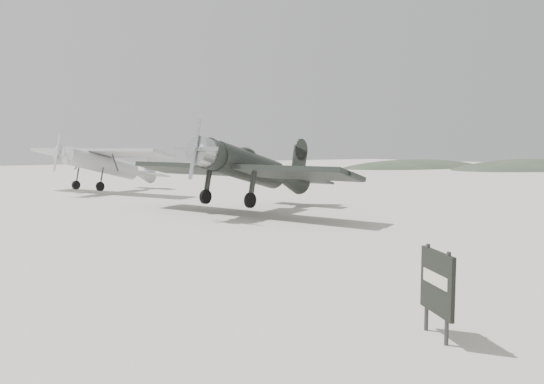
{
  "coord_description": "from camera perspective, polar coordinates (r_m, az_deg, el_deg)",
  "views": [
    {
      "loc": [
        -10.38,
        -12.66,
        3.14
      ],
      "look_at": [
        0.04,
        2.93,
        1.5
      ],
      "focal_mm": 35.0,
      "sensor_mm": 36.0,
      "label": 1
    }
  ],
  "objects": [
    {
      "name": "highwing_monoplane",
      "position": [
        37.57,
        -17.44,
        3.2
      ],
      "size": [
        8.87,
        11.54,
        3.37
      ],
      "rotation": [
        0.0,
        0.23,
        0.43
      ],
      "color": "#ACAEB1",
      "rests_on": "ground"
    },
    {
      "name": "sign_board",
      "position": [
        9.16,
        17.34,
        -9.44
      ],
      "size": [
        0.48,
        0.97,
        1.49
      ],
      "rotation": [
        0.0,
        0.0,
        -0.41
      ],
      "color": "#333333",
      "rests_on": "ground"
    },
    {
      "name": "hill_northeast",
      "position": [
        80.18,
        15.17,
        2.58
      ],
      "size": [
        32.0,
        16.0,
        5.2
      ],
      "primitive_type": "ellipsoid",
      "color": "#313C2B",
      "rests_on": "ground"
    },
    {
      "name": "ground",
      "position": [
        16.67,
        5.52,
        -5.88
      ],
      "size": [
        160.0,
        160.0,
        0.0
      ],
      "primitive_type": "plane",
      "color": "#AFA69B",
      "rests_on": "ground"
    },
    {
      "name": "hill_east_north",
      "position": [
        81.34,
        26.24,
        2.27
      ],
      "size": [
        36.0,
        18.0,
        6.0
      ],
      "primitive_type": "ellipsoid",
      "color": "#313C2B",
      "rests_on": "ground"
    },
    {
      "name": "lowwing_monoplane",
      "position": [
        25.28,
        -2.09,
        2.54
      ],
      "size": [
        8.72,
        11.93,
        3.88
      ],
      "rotation": [
        0.0,
        0.24,
        0.34
      ],
      "color": "black",
      "rests_on": "ground"
    }
  ]
}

